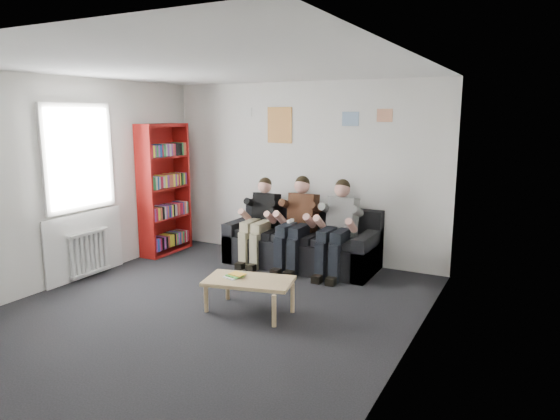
% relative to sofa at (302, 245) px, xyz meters
% --- Properties ---
extents(room_shell, '(5.00, 5.00, 5.00)m').
position_rel_sofa_xyz_m(room_shell, '(-0.20, -2.08, 1.04)').
color(room_shell, black).
rests_on(room_shell, ground).
extents(sofa, '(2.22, 0.91, 0.86)m').
position_rel_sofa_xyz_m(sofa, '(0.00, 0.00, 0.00)').
color(sofa, black).
rests_on(sofa, ground).
extents(bookshelf, '(0.31, 0.93, 2.07)m').
position_rel_sofa_xyz_m(bookshelf, '(-2.26, -0.38, 0.73)').
color(bookshelf, '#9C1411').
rests_on(bookshelf, ground).
extents(coffee_table, '(0.98, 0.54, 0.39)m').
position_rel_sofa_xyz_m(coffee_table, '(0.24, -1.92, 0.03)').
color(coffee_table, tan).
rests_on(coffee_table, ground).
extents(game_cases, '(0.21, 0.18, 0.04)m').
position_rel_sofa_xyz_m(game_cases, '(0.06, -1.95, 0.10)').
color(game_cases, silver).
rests_on(game_cases, coffee_table).
extents(person_left, '(0.38, 0.81, 1.28)m').
position_rel_sofa_xyz_m(person_left, '(-0.62, -0.20, 0.34)').
color(person_left, black).
rests_on(person_left, sofa).
extents(person_middle, '(0.41, 0.87, 1.34)m').
position_rel_sofa_xyz_m(person_middle, '(0.00, -0.20, 0.36)').
color(person_middle, '#55301C').
rests_on(person_middle, sofa).
extents(person_right, '(0.40, 0.86, 1.33)m').
position_rel_sofa_xyz_m(person_right, '(0.62, -0.20, 0.36)').
color(person_right, silver).
rests_on(person_right, sofa).
extents(radiator, '(0.10, 0.64, 0.60)m').
position_rel_sofa_xyz_m(radiator, '(-2.35, -1.88, 0.04)').
color(radiator, white).
rests_on(radiator, ground).
extents(window, '(0.05, 1.30, 2.36)m').
position_rel_sofa_xyz_m(window, '(-2.42, -1.88, 0.72)').
color(window, white).
rests_on(window, room_shell).
extents(poster_large, '(0.42, 0.01, 0.55)m').
position_rel_sofa_xyz_m(poster_large, '(-0.60, 0.41, 1.74)').
color(poster_large, '#E5DA51').
rests_on(poster_large, room_shell).
extents(poster_blue, '(0.25, 0.01, 0.20)m').
position_rel_sofa_xyz_m(poster_blue, '(0.55, 0.41, 1.84)').
color(poster_blue, '#3B84C9').
rests_on(poster_blue, room_shell).
extents(poster_pink, '(0.22, 0.01, 0.18)m').
position_rel_sofa_xyz_m(poster_pink, '(1.05, 0.41, 1.89)').
color(poster_pink, '#B93985').
rests_on(poster_pink, room_shell).
extents(poster_sign, '(0.20, 0.01, 0.14)m').
position_rel_sofa_xyz_m(poster_sign, '(-1.20, 0.41, 1.94)').
color(poster_sign, white).
rests_on(poster_sign, room_shell).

